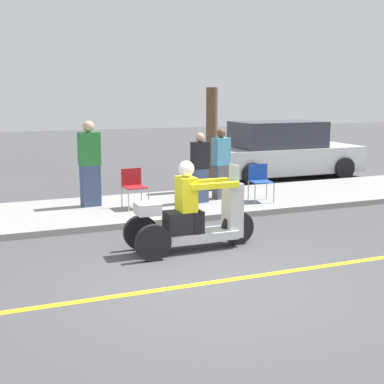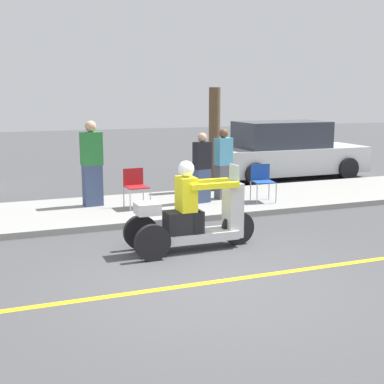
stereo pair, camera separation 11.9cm
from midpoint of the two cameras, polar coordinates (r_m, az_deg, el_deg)
The scene contains 11 objects.
ground_plane at distance 7.29m, azimuth 1.26°, elevation -9.69°, with size 60.00×60.00×0.00m, color #424244.
lane_stripe at distance 7.44m, azimuth 4.03°, elevation -9.26°, with size 24.00×0.12×0.01m.
sidewalk_strip at distance 11.47m, azimuth -7.91°, elevation -1.90°, with size 28.00×2.80×0.12m.
motorcycle_trike at distance 8.63m, azimuth -0.33°, elevation -2.80°, with size 2.16×0.76×1.46m.
spectator_end_of_line at distance 11.55m, azimuth -11.14°, elevation 2.81°, with size 0.46×0.31×1.82m.
spectator_far_back at distance 12.18m, azimuth 2.83°, elevation 2.89°, with size 0.42×0.31×1.60m.
spectator_with_child at distance 11.73m, azimuth 0.57°, elevation 2.46°, with size 0.40×0.28×1.54m.
folding_chair_curbside at distance 11.31m, azimuth -6.58°, elevation 0.87°, with size 0.49×0.49×0.82m.
folding_chair_set_back at distance 12.03m, azimuth 6.95°, elevation 1.44°, with size 0.53×0.53×0.82m.
parked_car_lot_center at distance 16.08m, azimuth 9.36°, elevation 4.25°, with size 4.69×1.92×1.68m.
tree_trunk at distance 13.16m, azimuth 1.85°, elevation 5.62°, with size 0.28×0.28×2.52m.
Camera 1 is at (-2.78, -6.25, 2.53)m, focal length 50.00 mm.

